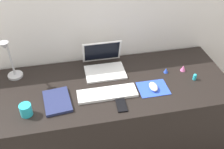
{
  "coord_description": "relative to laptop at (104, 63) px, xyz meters",
  "views": [
    {
      "loc": [
        -0.31,
        -1.42,
        1.96
      ],
      "look_at": [
        -0.02,
        0.0,
        0.83
      ],
      "focal_mm": 42.08,
      "sensor_mm": 36.0,
      "label": 1
    }
  ],
  "objects": [
    {
      "name": "ground_plane",
      "position": [
        0.04,
        -0.2,
        -0.79
      ],
      "size": [
        6.0,
        6.0,
        0.0
      ],
      "primitive_type": "plane",
      "color": "slate"
    },
    {
      "name": "back_wall",
      "position": [
        0.04,
        0.19,
        -0.13
      ],
      "size": [
        2.89,
        0.05,
        1.33
      ],
      "primitive_type": "cube",
      "color": "silver",
      "rests_on": "ground_plane"
    },
    {
      "name": "desk",
      "position": [
        0.04,
        -0.2,
        -0.42
      ],
      "size": [
        1.69,
        0.69,
        0.74
      ],
      "primitive_type": "cube",
      "color": "black",
      "rests_on": "ground_plane"
    },
    {
      "name": "laptop",
      "position": [
        0.0,
        0.0,
        0.0
      ],
      "size": [
        0.3,
        0.27,
        0.21
      ],
      "color": "white",
      "rests_on": "desk"
    },
    {
      "name": "keyboard",
      "position": [
        -0.03,
        -0.3,
        -0.04
      ],
      "size": [
        0.41,
        0.13,
        0.02
      ],
      "primitive_type": "cube",
      "color": "white",
      "rests_on": "desk"
    },
    {
      "name": "mousepad",
      "position": [
        0.3,
        -0.31,
        -0.05
      ],
      "size": [
        0.21,
        0.17,
        0.0
      ],
      "primitive_type": "cube",
      "color": "blue",
      "rests_on": "desk"
    },
    {
      "name": "mouse",
      "position": [
        0.3,
        -0.31,
        -0.03
      ],
      "size": [
        0.06,
        0.1,
        0.03
      ],
      "primitive_type": "ellipsoid",
      "color": "white",
      "rests_on": "mousepad"
    },
    {
      "name": "cell_phone",
      "position": [
        0.04,
        -0.42,
        -0.05
      ],
      "size": [
        0.07,
        0.13,
        0.01
      ],
      "primitive_type": "cube",
      "rotation": [
        0.0,
        0.0,
        -0.04
      ],
      "color": "black",
      "rests_on": "desk"
    },
    {
      "name": "desk_lamp",
      "position": [
        -0.67,
        0.01,
        0.11
      ],
      "size": [
        0.11,
        0.15,
        0.34
      ],
      "color": "#B7B7BC",
      "rests_on": "desk"
    },
    {
      "name": "notebook_pad",
      "position": [
        -0.37,
        -0.31,
        -0.04
      ],
      "size": [
        0.19,
        0.26,
        0.02
      ],
      "primitive_type": "cube",
      "rotation": [
        0.0,
        0.0,
        0.1
      ],
      "color": "navy",
      "rests_on": "desk"
    },
    {
      "name": "coffee_mug",
      "position": [
        -0.56,
        -0.38,
        -0.01
      ],
      "size": [
        0.08,
        0.08,
        0.08
      ],
      "primitive_type": "cylinder",
      "color": "#28B7CC",
      "rests_on": "desk"
    },
    {
      "name": "toy_figurine_cyan",
      "position": [
        0.63,
        -0.27,
        -0.03
      ],
      "size": [
        0.03,
        0.03,
        0.05
      ],
      "color": "#28B7CC",
      "rests_on": "desk"
    },
    {
      "name": "toy_figurine_blue",
      "position": [
        0.46,
        -0.15,
        -0.03
      ],
      "size": [
        0.03,
        0.03,
        0.04
      ],
      "primitive_type": "cone",
      "color": "blue",
      "rests_on": "desk"
    },
    {
      "name": "toy_figurine_pink",
      "position": [
        0.59,
        -0.15,
        -0.03
      ],
      "size": [
        0.04,
        0.04,
        0.05
      ],
      "primitive_type": "cone",
      "color": "pink",
      "rests_on": "desk"
    }
  ]
}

